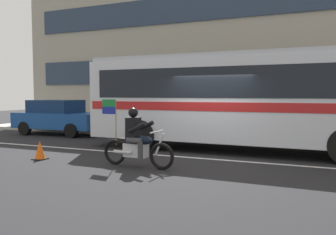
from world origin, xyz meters
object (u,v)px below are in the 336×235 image
at_px(transit_bus, 246,95).
at_px(traffic_cone, 40,151).
at_px(parked_hatchback_downstreet, 59,117).
at_px(motorcycle_with_rider, 136,142).
at_px(fire_hydrant, 332,131).

relative_size(transit_bus, traffic_cone, 19.49).
bearing_deg(parked_hatchback_downstreet, transit_bus, -8.73).
relative_size(transit_bus, motorcycle_with_rider, 4.89).
distance_m(motorcycle_with_rider, fire_hydrant, 8.03).
distance_m(motorcycle_with_rider, parked_hatchback_downstreet, 8.46).
relative_size(transit_bus, fire_hydrant, 14.29).
xyz_separation_m(parked_hatchback_downstreet, fire_hydrant, (11.80, 1.32, -0.33)).
bearing_deg(parked_hatchback_downstreet, motorcycle_with_rider, -36.11).
bearing_deg(parked_hatchback_downstreet, fire_hydrant, 6.37).
distance_m(transit_bus, traffic_cone, 6.72).
height_order(parked_hatchback_downstreet, traffic_cone, parked_hatchback_downstreet).
distance_m(parked_hatchback_downstreet, fire_hydrant, 11.88).
xyz_separation_m(parked_hatchback_downstreet, traffic_cone, (3.72, -5.17, -0.59)).
bearing_deg(motorcycle_with_rider, transit_bus, 58.46).
bearing_deg(transit_bus, parked_hatchback_downstreet, 171.27).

